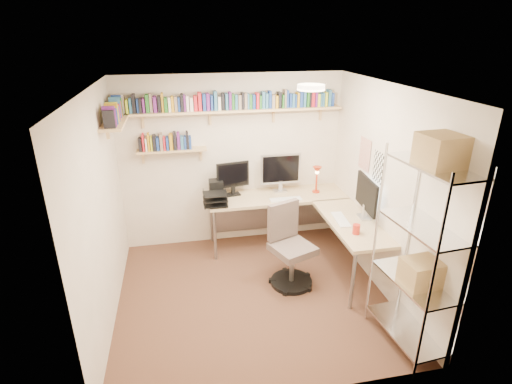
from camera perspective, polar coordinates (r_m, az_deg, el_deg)
ground at (r=5.09m, az=-0.61°, el=-14.43°), size 3.20×3.20×0.00m
room_shell at (r=4.35m, az=-0.63°, el=2.17°), size 3.24×3.04×2.52m
wall_shelves at (r=5.42m, az=-7.83°, el=11.25°), size 3.12×1.09×0.80m
corner_desk at (r=5.61m, az=4.50°, el=-1.49°), size 2.16×2.04×1.39m
office_chair at (r=5.10m, az=4.81°, el=-8.42°), size 0.61×0.62×1.06m
wire_rack at (r=3.99m, az=23.16°, el=-4.68°), size 0.51×0.92×2.23m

